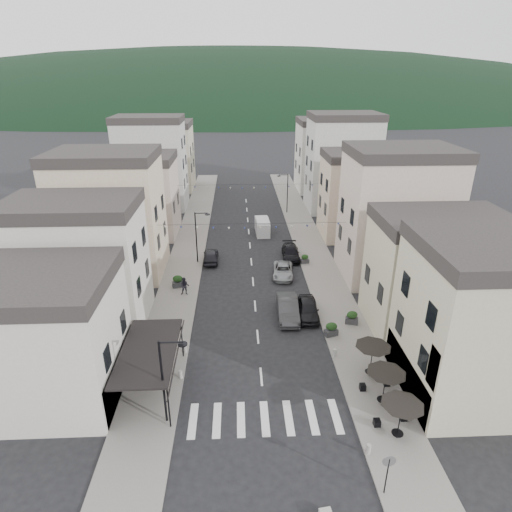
{
  "coord_description": "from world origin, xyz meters",
  "views": [
    {
      "loc": [
        -1.49,
        -18.51,
        20.09
      ],
      "look_at": [
        0.25,
        19.6,
        3.5
      ],
      "focal_mm": 30.0,
      "sensor_mm": 36.0,
      "label": 1
    }
  ],
  "objects": [
    {
      "name": "buildings_row_right",
      "position": [
        14.5,
        36.59,
        6.32
      ],
      "size": [
        10.2,
        54.16,
        14.5
      ],
      "color": "#B6AF90",
      "rests_on": "ground"
    },
    {
      "name": "planter_rc",
      "position": [
        6.0,
        25.14,
        0.62
      ],
      "size": [
        1.01,
        0.7,
        1.03
      ],
      "rotation": [
        0.0,
        0.0,
        0.22
      ],
      "color": "#303032",
      "rests_on": "sidewalk_right"
    },
    {
      "name": "ground",
      "position": [
        0.0,
        0.0,
        0.0
      ],
      "size": [
        700.0,
        700.0,
        0.0
      ],
      "primitive_type": "plane",
      "color": "black",
      "rests_on": "ground"
    },
    {
      "name": "streetlamp_left_far",
      "position": [
        -5.82,
        26.0,
        3.7
      ],
      "size": [
        1.7,
        0.56,
        6.0
      ],
      "color": "black",
      "rests_on": "ground"
    },
    {
      "name": "delivery_van",
      "position": [
        1.8,
        35.25,
        1.02
      ],
      "size": [
        1.87,
        4.4,
        2.08
      ],
      "rotation": [
        0.0,
        0.0,
        0.04
      ],
      "color": "silver",
      "rests_on": "ground"
    },
    {
      "name": "parked_car_c",
      "position": [
        3.22,
        22.17,
        0.62
      ],
      "size": [
        2.48,
        4.65,
        1.24
      ],
      "primitive_type": "imported",
      "rotation": [
        0.0,
        0.0,
        -0.1
      ],
      "color": "gray",
      "rests_on": "ground"
    },
    {
      "name": "bollards",
      "position": [
        0.0,
        5.5,
        0.42
      ],
      "size": [
        11.66,
        10.26,
        0.6
      ],
      "color": "gray",
      "rests_on": "ground"
    },
    {
      "name": "parked_car_e",
      "position": [
        -4.6,
        26.32,
        0.71
      ],
      "size": [
        1.8,
        4.24,
        1.43
      ],
      "primitive_type": "imported",
      "rotation": [
        0.0,
        0.0,
        3.17
      ],
      "color": "black",
      "rests_on": "ground"
    },
    {
      "name": "traffic_sign",
      "position": [
        5.8,
        -3.5,
        1.93
      ],
      "size": [
        0.7,
        0.07,
        2.7
      ],
      "color": "black",
      "rests_on": "ground"
    },
    {
      "name": "parked_car_a",
      "position": [
        4.6,
        13.98,
        0.75
      ],
      "size": [
        2.04,
        4.52,
        1.51
      ],
      "primitive_type": "imported",
      "rotation": [
        0.0,
        0.0,
        -0.06
      ],
      "color": "black",
      "rests_on": "ground"
    },
    {
      "name": "parked_car_d",
      "position": [
        4.6,
        26.86,
        0.69
      ],
      "size": [
        2.12,
        4.85,
        1.39
      ],
      "primitive_type": "imported",
      "rotation": [
        0.0,
        0.0,
        -0.04
      ],
      "color": "black",
      "rests_on": "ground"
    },
    {
      "name": "hill_backdrop",
      "position": [
        0.0,
        300.0,
        0.0
      ],
      "size": [
        640.0,
        360.0,
        70.0
      ],
      "primitive_type": "ellipsoid",
      "color": "black",
      "rests_on": "ground"
    },
    {
      "name": "boutique_awning",
      "position": [
        -7.25,
        5.0,
        3.11
      ],
      "size": [
        3.77,
        7.5,
        3.28
      ],
      "color": "black",
      "rests_on": "ground"
    },
    {
      "name": "boutique_building",
      "position": [
        -15.5,
        5.0,
        4.0
      ],
      "size": [
        12.0,
        8.0,
        8.0
      ],
      "primitive_type": "cube",
      "color": "beige",
      "rests_on": "ground"
    },
    {
      "name": "pedestrian_a",
      "position": [
        -8.08,
        9.49,
        0.95
      ],
      "size": [
        0.72,
        0.66,
        1.66
      ],
      "primitive_type": "imported",
      "rotation": [
        0.0,
        0.0,
        0.56
      ],
      "color": "black",
      "rests_on": "sidewalk_left"
    },
    {
      "name": "bunting_near",
      "position": [
        0.0,
        22.0,
        5.65
      ],
      "size": [
        19.0,
        0.28,
        0.62
      ],
      "color": "black",
      "rests_on": "ground"
    },
    {
      "name": "planter_lb",
      "position": [
        -7.57,
        19.96,
        0.73
      ],
      "size": [
        1.24,
        0.88,
        1.26
      ],
      "rotation": [
        0.0,
        0.0,
        0.25
      ],
      "color": "#303032",
      "rests_on": "sidewalk_left"
    },
    {
      "name": "planter_la",
      "position": [
        -7.44,
        7.44,
        0.72
      ],
      "size": [
        1.11,
        0.63,
        1.23
      ],
      "rotation": [
        0.0,
        0.0,
        -0.03
      ],
      "color": "#29292B",
      "rests_on": "sidewalk_left"
    },
    {
      "name": "streetlamp_left_near",
      "position": [
        -5.82,
        2.0,
        3.7
      ],
      "size": [
        1.7,
        0.56,
        6.0
      ],
      "color": "black",
      "rests_on": "ground"
    },
    {
      "name": "pedestrian_b",
      "position": [
        -6.68,
        18.32,
        1.02
      ],
      "size": [
        0.88,
        0.69,
        1.79
      ],
      "primitive_type": "imported",
      "rotation": [
        0.0,
        0.0,
        0.01
      ],
      "color": "black",
      "rests_on": "sidewalk_left"
    },
    {
      "name": "sidewalk_right",
      "position": [
        7.5,
        32.0,
        0.06
      ],
      "size": [
        4.0,
        76.0,
        0.12
      ],
      "primitive_type": "cube",
      "color": "slate",
      "rests_on": "ground"
    },
    {
      "name": "planter_ra",
      "position": [
        8.14,
        12.48,
        0.7
      ],
      "size": [
        1.17,
        0.82,
        1.18
      ],
      "rotation": [
        0.0,
        0.0,
        -0.25
      ],
      "color": "#2D2D2F",
      "rests_on": "sidewalk_right"
    },
    {
      "name": "streetlamp_right_far",
      "position": [
        5.82,
        44.0,
        3.7
      ],
      "size": [
        1.7,
        0.56,
        6.0
      ],
      "color": "black",
      "rests_on": "ground"
    },
    {
      "name": "parked_car_b",
      "position": [
        2.8,
        14.02,
        0.83
      ],
      "size": [
        1.91,
        5.1,
        1.67
      ],
      "primitive_type": "imported",
      "rotation": [
        0.0,
        0.0,
        -0.03
      ],
      "color": "#2F2E31",
      "rests_on": "ground"
    },
    {
      "name": "planter_rb",
      "position": [
        6.0,
        10.77,
        0.7
      ],
      "size": [
        1.19,
        0.88,
        1.19
      ],
      "rotation": [
        0.0,
        0.0,
        0.31
      ],
      "color": "#2D2E30",
      "rests_on": "sidewalk_right"
    },
    {
      "name": "sidewalk_left",
      "position": [
        -7.5,
        32.0,
        0.06
      ],
      "size": [
        4.0,
        76.0,
        0.12
      ],
      "primitive_type": "cube",
      "color": "slate",
      "rests_on": "ground"
    },
    {
      "name": "bunting_far",
      "position": [
        0.0,
        38.0,
        5.65
      ],
      "size": [
        19.0,
        0.28,
        0.62
      ],
      "color": "black",
      "rests_on": "ground"
    },
    {
      "name": "bistro_building",
      "position": [
        14.5,
        4.0,
        5.0
      ],
      "size": [
        10.0,
        8.0,
        10.0
      ],
      "primitive_type": "cube",
      "color": "#B6AF90",
      "rests_on": "ground"
    },
    {
      "name": "cafe_terrace",
      "position": [
        7.7,
        2.8,
        2.36
      ],
      "size": [
        2.5,
        8.1,
        2.53
      ],
      "color": "black",
      "rests_on": "ground"
    },
    {
      "name": "buildings_row_left",
      "position": [
        -14.5,
        37.75,
        6.12
      ],
      "size": [
        10.2,
        54.16,
        14.0
      ],
      "color": "beige",
      "rests_on": "ground"
    }
  ]
}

